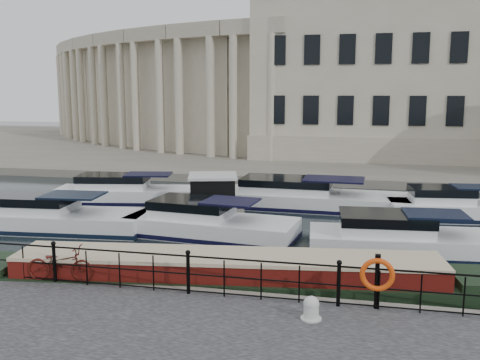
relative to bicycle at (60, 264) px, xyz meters
name	(u,v)px	position (x,y,z in m)	size (l,w,h in m)	color
ground_plane	(211,284)	(3.89, 2.12, -1.07)	(160.00, 160.00, 0.00)	black
far_bank	(313,148)	(3.89, 41.12, -0.79)	(120.00, 42.00, 0.55)	#6B665B
railing	(188,270)	(3.89, -0.13, 0.13)	(24.14, 0.14, 1.22)	black
civic_building	(300,80)	(2.89, 36.83, 5.97)	(53.55, 31.84, 16.85)	#ADA38C
bicycle	(60,264)	(0.00, 0.00, 0.00)	(0.69, 1.97, 1.04)	#45110C
mooring_bollard	(311,308)	(7.28, -1.08, -0.25)	(0.51, 0.51, 0.58)	beige
life_ring_post	(377,276)	(8.83, -0.14, 0.36)	(0.86, 0.22, 1.41)	black
narrowboat	(226,281)	(4.56, 1.47, -0.70)	(15.91, 4.07, 1.58)	black
harbour_hut	(213,199)	(1.67, 10.56, -0.12)	(3.60, 3.23, 2.19)	#6B665B
cabin_cruisers	(245,213)	(3.24, 10.39, -0.70)	(24.99, 10.52, 1.99)	silver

